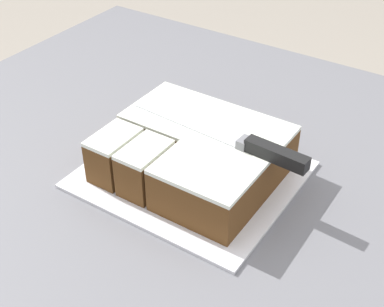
{
  "coord_description": "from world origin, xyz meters",
  "views": [
    {
      "loc": [
        0.33,
        -0.61,
        1.47
      ],
      "look_at": [
        -0.07,
        0.0,
        0.93
      ],
      "focal_mm": 50.0,
      "sensor_mm": 36.0,
      "label": 1
    }
  ],
  "objects": [
    {
      "name": "cake_board",
      "position": [
        -0.07,
        0.0,
        0.89
      ],
      "size": [
        0.35,
        0.31,
        0.01
      ],
      "color": "silver",
      "rests_on": "countertop"
    },
    {
      "name": "knife",
      "position": [
        0.03,
        0.02,
        0.98
      ],
      "size": [
        0.33,
        0.04,
        0.02
      ],
      "rotation": [
        0.0,
        0.0,
        3.08
      ],
      "color": "silver",
      "rests_on": "cake"
    },
    {
      "name": "cake",
      "position": [
        -0.07,
        0.01,
        0.93
      ],
      "size": [
        0.28,
        0.24,
        0.08
      ],
      "color": "brown",
      "rests_on": "cake_board"
    }
  ]
}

